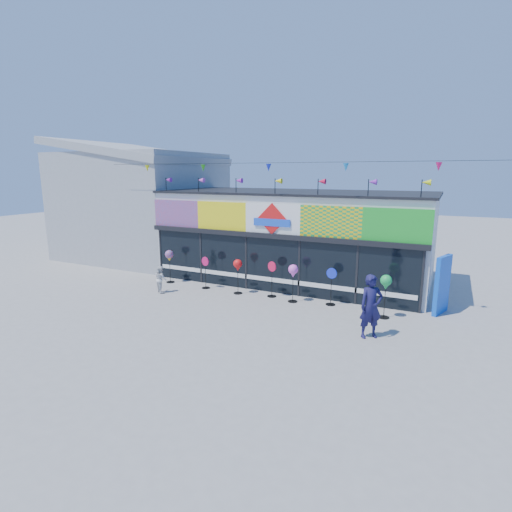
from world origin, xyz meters
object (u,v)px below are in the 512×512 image
Objects in this scene: child at (161,279)px; spinner_6 at (386,284)px; blue_sign at (442,285)px; spinner_0 at (169,257)px; spinner_2 at (238,266)px; spinner_5 at (331,286)px; spinner_4 at (293,272)px; spinner_1 at (205,272)px; adult_man at (371,307)px; spinner_3 at (272,278)px.

spinner_6 is at bearing -142.74° from child.
blue_sign is 1.40× the size of spinner_0.
child is (0.62, -1.40, -0.63)m from spinner_0.
spinner_0 is 1.32× the size of child.
blue_sign reaches higher than spinner_2.
spinner_4 is at bearing -168.52° from spinner_5.
adult_man reaches higher than spinner_1.
spinner_2 is 0.98× the size of spinner_4.
spinner_0 is 3.61m from spinner_2.
spinner_3 is at bearing -178.97° from spinner_5.
blue_sign is 6.25m from spinner_3.
spinner_4 is 0.76× the size of adult_man.
spinner_2 is at bearing -2.33° from spinner_1.
spinner_4 is (2.43, -0.02, 0.03)m from spinner_2.
spinner_4 is 1.52m from spinner_5.
adult_man reaches higher than spinner_4.
spinner_1 is (-9.25, -1.01, -0.32)m from blue_sign.
spinner_4 reaches higher than spinner_1.
blue_sign is at bearing 8.02° from spinner_2.
child is (-8.75, 0.94, -0.41)m from adult_man.
spinner_5 is 7.02m from child.
spinner_2 is 1.01× the size of spinner_5.
spinner_6 is (2.04, -0.54, 0.47)m from spinner_5.
spinner_3 is 0.74× the size of adult_man.
spinner_2 is 3.89m from spinner_5.
spinner_3 is at bearing 113.69° from adult_man.
spinner_2 is at bearing 122.05° from adult_man.
child is at bearing -161.54° from spinner_3.
spinner_6 reaches higher than spinner_1.
spinner_1 is at bearing -177.04° from spinner_3.
spinner_1 is at bearing -2.28° from spinner_0.
spinner_0 is 1.03× the size of spinner_2.
spinner_2 is 6.17m from adult_man.
spinner_1 is 0.94× the size of spinner_4.
blue_sign is 1.41× the size of spinner_4.
spinner_3 is (5.04, 0.08, -0.43)m from spinner_0.
spinner_6 is at bearing 48.79° from adult_man.
spinner_3 reaches higher than spinner_1.
spinner_1 is 7.73m from adult_man.
spinner_0 is 1.01× the size of spinner_4.
adult_man is (-0.14, -1.91, -0.25)m from spinner_6.
spinner_2 is at bearing 179.49° from spinner_4.
adult_man reaches higher than spinner_0.
adult_man is at bearing -52.28° from spinner_5.
spinner_2 is at bearing -126.28° from child.
spinner_1 is at bearing 178.76° from spinner_4.
blue_sign is 1.85× the size of child.
adult_man is at bearing -94.05° from spinner_6.
spinner_0 is 1.04× the size of spinner_5.
child is (-2.99, -1.25, -0.59)m from spinner_2.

